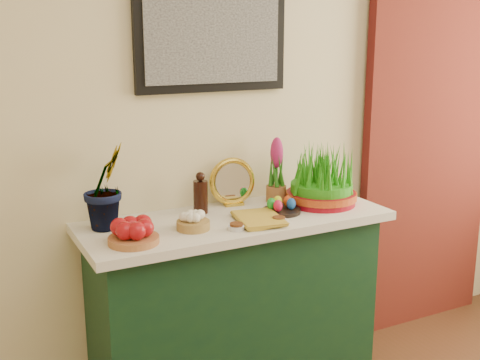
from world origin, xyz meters
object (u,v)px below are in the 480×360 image
at_px(mirror, 232,182).
at_px(book, 238,220).
at_px(hyacinth_green, 105,173).
at_px(sideboard, 235,311).
at_px(wheatgrass_sabzeh, 322,179).

height_order(mirror, book, mirror).
xyz_separation_m(hyacinth_green, book, (0.52, -0.21, -0.22)).
bearing_deg(sideboard, book, -109.40).
relative_size(hyacinth_green, book, 1.93).
bearing_deg(sideboard, mirror, 67.06).
bearing_deg(book, sideboard, 80.56).
distance_m(mirror, book, 0.31).
relative_size(book, wheatgrass_sabzeh, 0.73).
xyz_separation_m(sideboard, wheatgrass_sabzeh, (0.46, -0.01, 0.59)).
distance_m(book, wheatgrass_sabzeh, 0.52).
bearing_deg(book, hyacinth_green, 168.08).
bearing_deg(sideboard, hyacinth_green, 169.40).
distance_m(hyacinth_green, mirror, 0.64).
height_order(sideboard, hyacinth_green, hyacinth_green).
xyz_separation_m(sideboard, hyacinth_green, (-0.55, 0.10, 0.71)).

